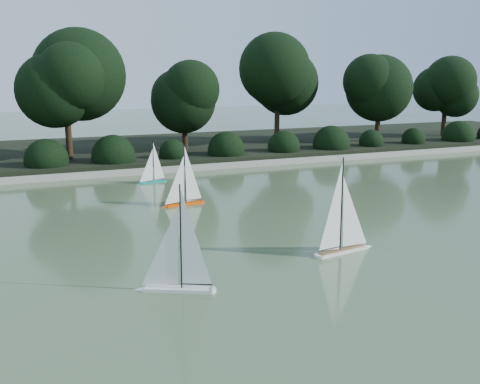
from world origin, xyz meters
The scene contains 9 objects.
ground centered at (0.00, 0.00, 0.00)m, with size 80.00×80.00×0.00m, color #3B4C2D.
pond_coping centered at (0.00, 9.00, 0.09)m, with size 40.00×0.35×0.18m, color gray.
far_bank centered at (0.00, 13.00, 0.15)m, with size 40.00×8.00×0.30m, color black.
tree_line centered at (1.23, 11.44, 2.64)m, with size 26.31×3.93×4.39m.
shrub_hedge centered at (0.00, 9.90, 0.45)m, with size 29.10×1.10×1.10m.
sailboat_white_a centered at (-2.66, -0.06, 0.25)m, with size 1.13×0.67×1.62m.
sailboat_white_b centered at (0.56, 0.44, 0.27)m, with size 1.28×0.39×1.74m.
sailboat_orange centered at (-1.12, 4.71, 0.24)m, with size 1.11×0.31×1.51m.
sailboat_teal centered at (-1.16, 7.55, 0.20)m, with size 0.92×0.32×1.25m.
Camera 1 is at (-4.46, -6.90, 2.97)m, focal length 40.00 mm.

